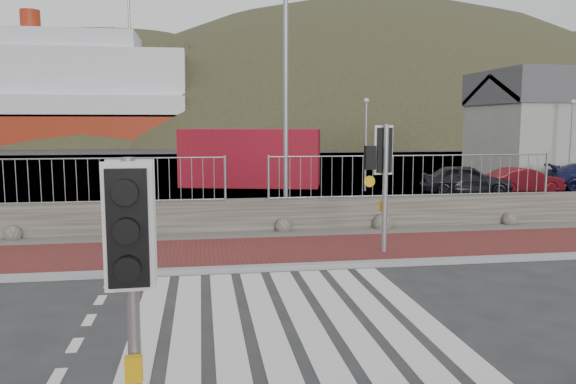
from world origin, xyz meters
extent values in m
plane|color=#28282B|center=(0.00, 0.00, 0.00)|extent=(220.00, 220.00, 0.00)
cube|color=maroon|center=(0.00, 4.50, 0.04)|extent=(40.00, 3.00, 0.08)
cube|color=gray|center=(0.00, 3.00, 0.05)|extent=(40.00, 0.25, 0.12)
cube|color=silver|center=(-2.10, 0.00, 0.01)|extent=(0.42, 5.60, 0.01)
cube|color=silver|center=(-1.50, 0.00, 0.01)|extent=(0.42, 5.60, 0.01)
cube|color=silver|center=(-0.90, 0.00, 0.01)|extent=(0.42, 5.60, 0.01)
cube|color=silver|center=(-0.30, 0.00, 0.01)|extent=(0.42, 5.60, 0.01)
cube|color=silver|center=(0.30, 0.00, 0.01)|extent=(0.42, 5.60, 0.01)
cube|color=silver|center=(0.90, 0.00, 0.01)|extent=(0.42, 5.60, 0.01)
cube|color=silver|center=(1.50, 0.00, 0.01)|extent=(0.42, 5.60, 0.01)
cube|color=silver|center=(2.10, 0.00, 0.01)|extent=(0.42, 5.60, 0.01)
cube|color=#59544C|center=(0.00, 6.50, 0.03)|extent=(40.00, 1.50, 0.06)
cube|color=#49453C|center=(0.00, 7.30, 0.45)|extent=(40.00, 0.60, 0.90)
cylinder|color=gray|center=(-4.80, 7.15, 2.10)|extent=(8.40, 0.04, 0.04)
cylinder|color=gray|center=(-0.60, 7.15, 1.50)|extent=(0.07, 0.07, 1.20)
cylinder|color=gray|center=(4.80, 7.15, 2.10)|extent=(8.40, 0.04, 0.04)
cylinder|color=gray|center=(0.60, 7.15, 1.50)|extent=(0.07, 0.07, 1.20)
cylinder|color=gray|center=(9.00, 7.15, 1.50)|extent=(0.07, 0.07, 1.20)
cube|color=#4C4C4F|center=(0.00, 27.90, 0.00)|extent=(120.00, 40.00, 0.50)
cube|color=#3F4C54|center=(0.00, 62.90, 0.00)|extent=(220.00, 50.00, 0.05)
cube|color=silver|center=(-18.00, 67.90, 9.00)|extent=(30.00, 12.00, 6.00)
cube|color=silver|center=(-18.00, 67.90, 13.00)|extent=(18.00, 10.00, 2.50)
cylinder|color=maroon|center=(-22.00, 67.90, 15.50)|extent=(2.40, 2.40, 3.00)
cylinder|color=gray|center=(-10.00, 67.90, 17.00)|extent=(0.30, 0.30, 6.00)
ellipsoid|color=#2E321E|center=(-15.00, 87.90, -20.00)|extent=(106.40, 68.40, 76.00)
ellipsoid|color=#2E321E|center=(30.00, 87.90, -26.00)|extent=(140.00, 90.00, 100.00)
cylinder|color=gray|center=(-1.82, -3.60, 1.38)|extent=(0.11, 0.11, 2.76)
cube|color=#C9980B|center=(-1.82, -3.60, 1.03)|extent=(0.14, 0.08, 0.22)
cube|color=black|center=(-1.82, -3.60, 2.22)|extent=(0.40, 0.25, 1.03)
sphere|color=red|center=(-1.82, -3.60, 2.51)|extent=(0.15, 0.15, 0.15)
cylinder|color=gray|center=(2.89, 3.97, 1.50)|extent=(0.12, 0.12, 3.01)
cube|color=#C9980B|center=(2.89, 3.97, 1.13)|extent=(0.15, 0.09, 0.24)
cube|color=black|center=(2.89, 3.97, 2.42)|extent=(0.44, 0.28, 1.13)
sphere|color=#0CE53F|center=(2.89, 3.97, 2.09)|extent=(0.16, 0.16, 0.16)
cube|color=black|center=(2.52, 3.95, 2.25)|extent=(0.24, 0.18, 0.54)
cylinder|color=gray|center=(1.23, 8.10, 4.01)|extent=(0.14, 0.14, 8.02)
cube|color=maroon|center=(1.17, 18.91, 1.37)|extent=(7.04, 4.25, 2.74)
imported|color=black|center=(9.90, 14.07, 0.64)|extent=(4.01, 2.42, 1.28)
imported|color=#5C0D14|center=(12.54, 14.05, 0.55)|extent=(3.43, 1.39, 1.11)
camera|label=1|loc=(-1.24, -8.23, 3.03)|focal=35.00mm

